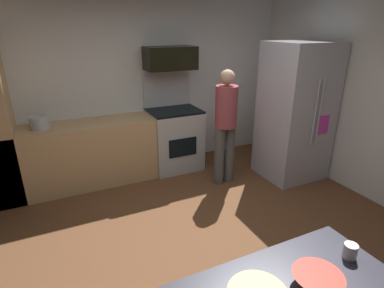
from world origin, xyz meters
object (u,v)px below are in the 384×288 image
(mixing_bowl_prep, at_px, (317,281))
(stock_pot, at_px, (40,123))
(mug_coffee, at_px, (350,251))
(oven_range, at_px, (174,136))
(microwave, at_px, (170,58))
(person_cook, at_px, (226,122))
(refrigerator, at_px, (295,112))

(mixing_bowl_prep, height_order, stock_pot, stock_pot)
(mug_coffee, bearing_deg, oven_range, 85.37)
(microwave, bearing_deg, mug_coffee, -94.52)
(microwave, distance_m, person_cook, 1.26)
(refrigerator, bearing_deg, stock_pot, 163.34)
(oven_range, relative_size, mixing_bowl_prep, 5.97)
(oven_range, xyz_separation_m, refrigerator, (1.49, -0.99, 0.46))
(refrigerator, bearing_deg, oven_range, 146.32)
(mug_coffee, bearing_deg, person_cook, 74.29)
(stock_pot, bearing_deg, person_cook, -19.11)
(oven_range, xyz_separation_m, mug_coffee, (-0.27, -3.34, 0.43))
(oven_range, bearing_deg, mixing_bowl_prep, -100.06)
(microwave, distance_m, mixing_bowl_prep, 3.64)
(refrigerator, xyz_separation_m, mug_coffee, (-1.76, -2.35, -0.03))
(oven_range, height_order, stock_pot, oven_range)
(microwave, relative_size, person_cook, 0.46)
(mixing_bowl_prep, bearing_deg, refrigerator, 49.20)
(oven_range, xyz_separation_m, mixing_bowl_prep, (-0.61, -3.42, 0.42))
(oven_range, relative_size, person_cook, 0.95)
(refrigerator, bearing_deg, microwave, 144.10)
(microwave, relative_size, mug_coffee, 8.31)
(oven_range, xyz_separation_m, stock_pot, (-1.85, 0.01, 0.47))
(refrigerator, xyz_separation_m, mixing_bowl_prep, (-2.10, -2.43, -0.03))
(oven_range, bearing_deg, person_cook, -60.49)
(refrigerator, bearing_deg, mug_coffee, -126.85)
(mixing_bowl_prep, bearing_deg, mug_coffee, 13.49)
(refrigerator, relative_size, mug_coffee, 21.88)
(person_cook, height_order, mixing_bowl_prep, person_cook)
(oven_range, height_order, microwave, microwave)
(microwave, height_order, person_cook, microwave)
(oven_range, height_order, mug_coffee, oven_range)
(mixing_bowl_prep, distance_m, stock_pot, 3.64)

